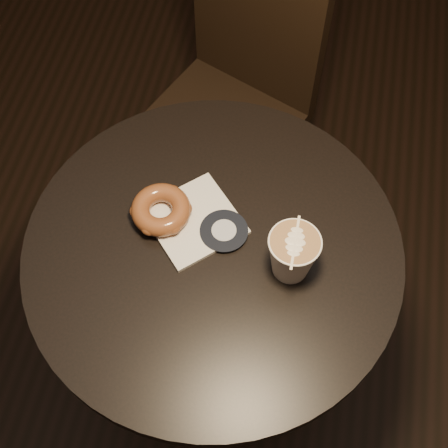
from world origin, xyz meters
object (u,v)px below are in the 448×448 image
(pastry_bag, at_px, (194,221))
(cafe_table, at_px, (214,290))
(latte_cup, at_px, (292,255))
(chair, at_px, (238,79))
(doughnut, at_px, (161,210))

(pastry_bag, bearing_deg, cafe_table, -87.14)
(latte_cup, bearing_deg, pastry_bag, 161.95)
(chair, distance_m, pastry_bag, 0.62)
(pastry_bag, relative_size, latte_cup, 1.52)
(pastry_bag, xyz_separation_m, doughnut, (-0.06, -0.00, 0.02))
(cafe_table, distance_m, latte_cup, 0.29)
(chair, relative_size, pastry_bag, 6.11)
(doughnut, bearing_deg, chair, 85.59)
(chair, bearing_deg, cafe_table, -60.65)
(cafe_table, height_order, chair, chair)
(chair, distance_m, doughnut, 0.63)
(chair, bearing_deg, latte_cup, -48.38)
(cafe_table, distance_m, chair, 0.62)
(cafe_table, bearing_deg, pastry_bag, 135.49)
(pastry_bag, height_order, latte_cup, latte_cup)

